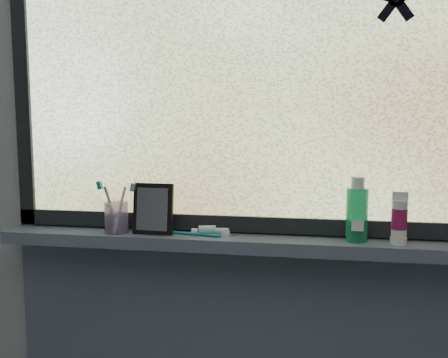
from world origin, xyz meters
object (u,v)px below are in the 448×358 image
Objects in this scene: vanity_mirror at (153,209)px; mouthwash_bottle at (357,209)px; toothbrush_cup at (116,218)px; cream_tube at (399,216)px.

mouthwash_bottle is (0.62, 0.01, 0.02)m from vanity_mirror.
mouthwash_bottle reaches higher than toothbrush_cup.
toothbrush_cup is at bearing 179.93° from cream_tube.
cream_tube is (0.74, -0.01, 0.00)m from vanity_mirror.
vanity_mirror is at bearing -178.99° from mouthwash_bottle.
toothbrush_cup is 0.89× the size of cream_tube.
mouthwash_bottle is (0.74, 0.02, 0.05)m from toothbrush_cup.
vanity_mirror is 0.74m from cream_tube.
cream_tube is at bearing -8.57° from mouthwash_bottle.
toothbrush_cup is 0.74m from mouthwash_bottle.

